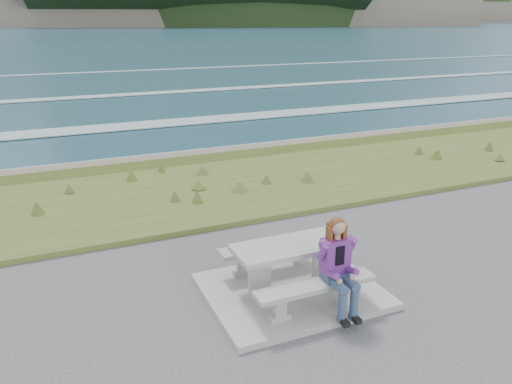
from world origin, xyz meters
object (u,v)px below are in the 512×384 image
bench_landward (315,290)px  seated_woman (340,280)px  bench_seaward (272,249)px  picnic_table (292,254)px

bench_landward → seated_woman: bearing=-23.0°
bench_landward → bench_seaward: 1.40m
bench_landward → bench_seaward: (0.00, 1.40, 0.00)m
picnic_table → seated_woman: 0.89m
bench_landward → bench_seaward: same height
bench_seaward → seated_woman: bearing=-78.6°
picnic_table → bench_seaward: bearing=90.0°
bench_seaward → bench_landward: bearing=-90.0°
picnic_table → seated_woman: size_ratio=1.31×
seated_woman → picnic_table: bearing=111.2°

